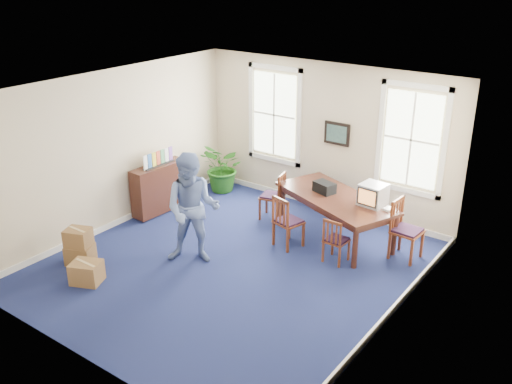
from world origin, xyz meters
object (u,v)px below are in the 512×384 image
Objects in this scene: conference_table at (334,217)px; crt_tv at (373,195)px; man at (193,209)px; cardboard_boxes at (90,246)px; potted_plant at (224,168)px; chair_near_left at (289,221)px; credenza at (160,189)px.

crt_tv is (0.75, 0.06, 0.64)m from conference_table.
man is 1.99m from cardboard_boxes.
cardboard_boxes is (0.25, -4.12, -0.23)m from potted_plant.
conference_table is 3.31m from potted_plant.
crt_tv is at bearing -129.16° from chair_near_left.
cardboard_boxes is (-3.76, -3.62, -0.71)m from crt_tv.
crt_tv is 0.37× the size of credenza.
conference_table reaches higher than cardboard_boxes.
conference_table is at bearing -9.73° from potted_plant.
chair_near_left is 0.51× the size of man.
crt_tv is 4.59m from credenza.
potted_plant is (-3.26, 0.56, 0.16)m from conference_table.
potted_plant reaches higher than chair_near_left.
cardboard_boxes is at bearing -108.04° from conference_table.
potted_plant is 4.14m from cardboard_boxes.
crt_tv is at bearing 15.34° from man.
potted_plant is at bearing 178.02° from crt_tv.
chair_near_left is (-1.26, -0.92, -0.54)m from crt_tv.
crt_tv is 1.65m from chair_near_left.
potted_plant is (-2.74, 1.42, 0.07)m from chair_near_left.
cardboard_boxes is at bearing 62.08° from chair_near_left.
credenza is 1.13× the size of potted_plant.
potted_plant reaches higher than cardboard_boxes.
man is at bearing -27.11° from credenza.
potted_plant reaches higher than credenza.
credenza is at bearing -159.50° from crt_tv.
chair_near_left is (-0.52, -0.86, 0.09)m from conference_table.
crt_tv reaches higher than cardboard_boxes.
potted_plant is at bearing 93.42° from cardboard_boxes.
credenza is 2.50m from cardboard_boxes.
chair_near_left and credenza have the same top height.
cardboard_boxes is (-2.50, -2.70, -0.16)m from chair_near_left.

